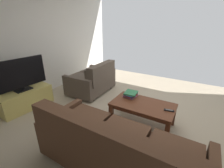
{
  "coord_description": "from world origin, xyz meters",
  "views": [
    {
      "loc": [
        -0.73,
        2.46,
        1.78
      ],
      "look_at": [
        0.4,
        0.53,
        0.87
      ],
      "focal_mm": 24.74,
      "sensor_mm": 36.0,
      "label": 1
    }
  ],
  "objects_px": {
    "loveseat_near": "(93,80)",
    "flat_tv": "(20,74)",
    "coffee_table": "(143,107)",
    "tv_stand": "(26,99)",
    "book_stack": "(131,94)",
    "sofa_main": "(115,149)",
    "tv_remote": "(169,110)"
  },
  "relations": [
    {
      "from": "sofa_main",
      "to": "coffee_table",
      "type": "height_order",
      "value": "sofa_main"
    },
    {
      "from": "tv_stand",
      "to": "book_stack",
      "type": "height_order",
      "value": "book_stack"
    },
    {
      "from": "coffee_table",
      "to": "tv_stand",
      "type": "height_order",
      "value": "tv_stand"
    },
    {
      "from": "loveseat_near",
      "to": "flat_tv",
      "type": "bearing_deg",
      "value": 61.22
    },
    {
      "from": "coffee_table",
      "to": "tv_remote",
      "type": "distance_m",
      "value": 0.45
    },
    {
      "from": "coffee_table",
      "to": "tv_stand",
      "type": "distance_m",
      "value": 2.5
    },
    {
      "from": "flat_tv",
      "to": "tv_remote",
      "type": "relative_size",
      "value": 6.37
    },
    {
      "from": "coffee_table",
      "to": "sofa_main",
      "type": "bearing_deg",
      "value": 92.85
    },
    {
      "from": "book_stack",
      "to": "tv_remote",
      "type": "relative_size",
      "value": 1.73
    },
    {
      "from": "coffee_table",
      "to": "flat_tv",
      "type": "height_order",
      "value": "flat_tv"
    },
    {
      "from": "tv_stand",
      "to": "tv_remote",
      "type": "relative_size",
      "value": 6.49
    },
    {
      "from": "loveseat_near",
      "to": "book_stack",
      "type": "relative_size",
      "value": 4.21
    },
    {
      "from": "coffee_table",
      "to": "flat_tv",
      "type": "relative_size",
      "value": 1.03
    },
    {
      "from": "tv_stand",
      "to": "flat_tv",
      "type": "distance_m",
      "value": 0.56
    },
    {
      "from": "tv_stand",
      "to": "coffee_table",
      "type": "bearing_deg",
      "value": -163.31
    },
    {
      "from": "sofa_main",
      "to": "tv_stand",
      "type": "relative_size",
      "value": 1.93
    },
    {
      "from": "tv_stand",
      "to": "book_stack",
      "type": "distance_m",
      "value": 2.27
    },
    {
      "from": "sofa_main",
      "to": "tv_remote",
      "type": "bearing_deg",
      "value": -109.53
    },
    {
      "from": "tv_stand",
      "to": "tv_remote",
      "type": "bearing_deg",
      "value": -165.99
    },
    {
      "from": "coffee_table",
      "to": "book_stack",
      "type": "xyz_separation_m",
      "value": [
        0.31,
        -0.15,
        0.11
      ]
    },
    {
      "from": "sofa_main",
      "to": "tv_stand",
      "type": "distance_m",
      "value": 2.48
    },
    {
      "from": "book_stack",
      "to": "tv_remote",
      "type": "bearing_deg",
      "value": 167.75
    },
    {
      "from": "sofa_main",
      "to": "book_stack",
      "type": "height_order",
      "value": "sofa_main"
    },
    {
      "from": "tv_stand",
      "to": "flat_tv",
      "type": "xyz_separation_m",
      "value": [
        -0.0,
        0.0,
        0.56
      ]
    },
    {
      "from": "flat_tv",
      "to": "book_stack",
      "type": "relative_size",
      "value": 3.68
    },
    {
      "from": "book_stack",
      "to": "flat_tv",
      "type": "bearing_deg",
      "value": 22.75
    },
    {
      "from": "tv_stand",
      "to": "flat_tv",
      "type": "relative_size",
      "value": 1.02
    },
    {
      "from": "sofa_main",
      "to": "tv_remote",
      "type": "distance_m",
      "value": 1.17
    },
    {
      "from": "flat_tv",
      "to": "book_stack",
      "type": "height_order",
      "value": "flat_tv"
    },
    {
      "from": "flat_tv",
      "to": "sofa_main",
      "type": "bearing_deg",
      "value": 170.88
    },
    {
      "from": "coffee_table",
      "to": "tv_stand",
      "type": "xyz_separation_m",
      "value": [
        2.39,
        0.72,
        -0.14
      ]
    },
    {
      "from": "loveseat_near",
      "to": "book_stack",
      "type": "xyz_separation_m",
      "value": [
        -1.31,
        0.53,
        0.13
      ]
    }
  ]
}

